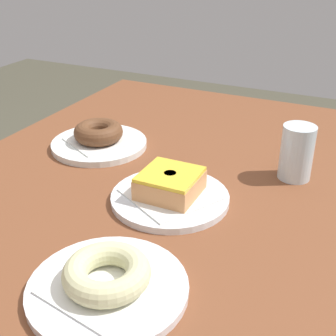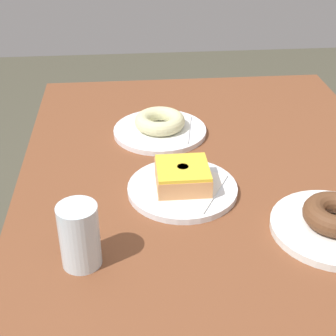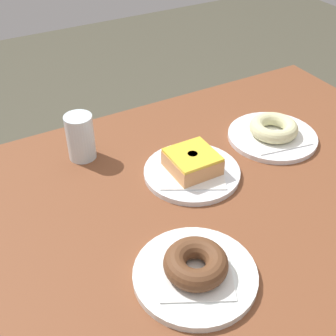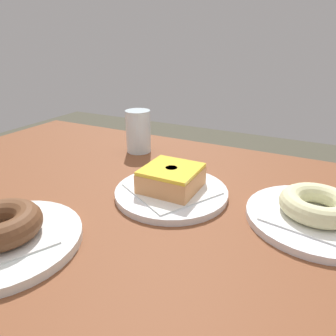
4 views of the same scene
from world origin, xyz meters
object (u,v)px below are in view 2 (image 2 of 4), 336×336
plate_sugar_ring (160,131)px  donut_chocolate_ring (335,214)px  donut_sugar_ring (160,121)px  water_glass (79,236)px  plate_glazed_square (182,189)px  donut_glazed_square (183,176)px  plate_chocolate_ring (332,228)px

plate_sugar_ring → donut_chocolate_ring: 0.47m
donut_chocolate_ring → donut_sugar_ring: bearing=34.5°
water_glass → plate_glazed_square: bearing=-44.4°
donut_sugar_ring → plate_glazed_square: bearing=-174.2°
donut_chocolate_ring → water_glass: water_glass is taller
plate_sugar_ring → donut_sugar_ring: (0.00, 0.00, 0.03)m
plate_sugar_ring → donut_sugar_ring: 0.03m
donut_sugar_ring → donut_glazed_square: (-0.24, -0.02, 0.00)m
plate_glazed_square → water_glass: 0.26m
plate_sugar_ring → plate_glazed_square: (-0.24, -0.02, 0.00)m
donut_glazed_square → water_glass: 0.26m
donut_sugar_ring → donut_glazed_square: 0.24m
water_glass → donut_sugar_ring: bearing=-19.9°
water_glass → donut_glazed_square: bearing=-44.4°
plate_chocolate_ring → donut_glazed_square: (0.14, 0.24, 0.03)m
water_glass → plate_chocolate_ring: bearing=-84.4°
plate_glazed_square → donut_glazed_square: size_ratio=2.12×
donut_chocolate_ring → water_glass: 0.42m
plate_glazed_square → plate_chocolate_ring: bearing=-120.5°
plate_sugar_ring → water_glass: 0.45m
donut_chocolate_ring → donut_glazed_square: 0.28m
donut_chocolate_ring → plate_glazed_square: donut_chocolate_ring is taller
donut_chocolate_ring → plate_glazed_square: (0.14, 0.24, -0.03)m
donut_glazed_square → donut_chocolate_ring: bearing=-120.5°
donut_sugar_ring → donut_glazed_square: size_ratio=1.17×
plate_chocolate_ring → donut_glazed_square: bearing=59.5°
donut_chocolate_ring → donut_glazed_square: (0.14, 0.24, 0.00)m
plate_sugar_ring → donut_glazed_square: 0.25m
plate_sugar_ring → plate_chocolate_ring: size_ratio=1.02×
donut_glazed_square → water_glass: size_ratio=0.92×
donut_chocolate_ring → plate_glazed_square: size_ratio=0.52×
plate_glazed_square → donut_glazed_square: 0.03m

